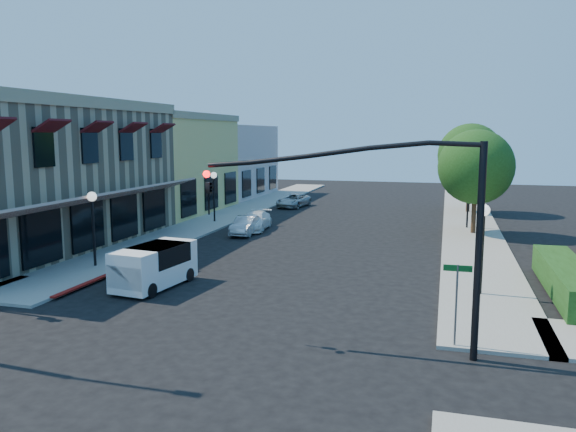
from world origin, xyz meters
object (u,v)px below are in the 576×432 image
(street_tree_b, at_px, (470,155))
(lamppost_right_far, at_px, (469,188))
(parked_car_c, at_px, (255,221))
(lamppost_right_near, at_px, (483,226))
(parked_car_a, at_px, (157,264))
(signal_mast_arm, at_px, (399,211))
(white_van, at_px, (154,264))
(parked_car_d, at_px, (293,200))
(street_name_sign, at_px, (457,292))
(street_tree_a, at_px, (476,167))
(parked_car_b, at_px, (246,225))
(lamppost_left_near, at_px, (93,210))
(lamppost_left_far, at_px, (214,184))

(street_tree_b, relative_size, lamppost_right_far, 1.97)
(parked_car_c, bearing_deg, lamppost_right_near, -47.49)
(parked_car_a, distance_m, parked_car_c, 12.87)
(signal_mast_arm, distance_m, white_van, 11.33)
(white_van, relative_size, parked_car_a, 1.12)
(lamppost_right_near, distance_m, parked_car_d, 27.67)
(street_name_sign, bearing_deg, parked_car_d, 113.57)
(lamppost_right_far, bearing_deg, parked_car_c, -163.26)
(lamppost_right_near, bearing_deg, street_tree_a, 88.77)
(street_tree_a, relative_size, parked_car_a, 1.81)
(lamppost_right_near, bearing_deg, parked_car_b, 142.43)
(lamppost_right_far, bearing_deg, street_name_sign, -92.63)
(parked_car_a, bearing_deg, signal_mast_arm, -23.64)
(lamppost_right_near, xyz_separation_m, lamppost_right_far, (0.00, 16.00, 0.00))
(lamppost_left_near, bearing_deg, parked_car_d, 82.63)
(street_tree_b, distance_m, parked_car_d, 14.77)
(street_name_sign, distance_m, lamppost_right_far, 21.85)
(signal_mast_arm, relative_size, parked_car_a, 2.24)
(street_tree_a, xyz_separation_m, lamppost_left_near, (-17.30, -14.00, -1.46))
(lamppost_right_near, bearing_deg, lamppost_left_far, 140.53)
(lamppost_left_near, xyz_separation_m, white_van, (4.33, -2.25, -1.75))
(street_name_sign, relative_size, lamppost_left_near, 0.70)
(street_tree_a, bearing_deg, lamppost_left_far, 180.00)
(lamppost_right_near, bearing_deg, lamppost_left_near, 180.00)
(lamppost_left_near, relative_size, lamppost_right_far, 1.00)
(street_name_sign, relative_size, white_van, 0.62)
(signal_mast_arm, relative_size, lamppost_right_near, 2.24)
(lamppost_left_far, height_order, parked_car_a, lamppost_left_far)
(lamppost_right_far, relative_size, parked_car_a, 1.00)
(signal_mast_arm, xyz_separation_m, lamppost_left_near, (-14.36, 6.50, -1.35))
(lamppost_left_far, distance_m, parked_car_c, 4.72)
(parked_car_b, bearing_deg, street_tree_a, 12.11)
(white_van, distance_m, parked_car_d, 26.09)
(lamppost_right_near, xyz_separation_m, white_van, (-12.67, -2.25, -1.75))
(lamppost_left_far, height_order, parked_car_b, lamppost_left_far)
(street_tree_a, distance_m, parked_car_a, 20.47)
(street_tree_b, bearing_deg, street_name_sign, -92.50)
(lamppost_right_far, bearing_deg, parked_car_b, -156.55)
(white_van, xyz_separation_m, parked_car_d, (-1.25, 26.06, -0.41))
(parked_car_a, relative_size, parked_car_d, 0.87)
(lamppost_right_near, relative_size, parked_car_c, 0.89)
(lamppost_right_far, relative_size, white_van, 0.89)
(parked_car_a, xyz_separation_m, parked_car_c, (0.00, 12.87, -0.02))
(street_tree_a, bearing_deg, lamppost_right_far, 98.53)
(parked_car_a, height_order, parked_car_c, parked_car_a)
(parked_car_b, bearing_deg, lamppost_left_near, -113.26)
(street_tree_a, height_order, street_tree_b, street_tree_b)
(street_name_sign, relative_size, parked_car_b, 0.73)
(signal_mast_arm, bearing_deg, parked_car_c, 119.94)
(street_tree_a, xyz_separation_m, lamppost_right_far, (-0.30, 2.00, -1.46))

